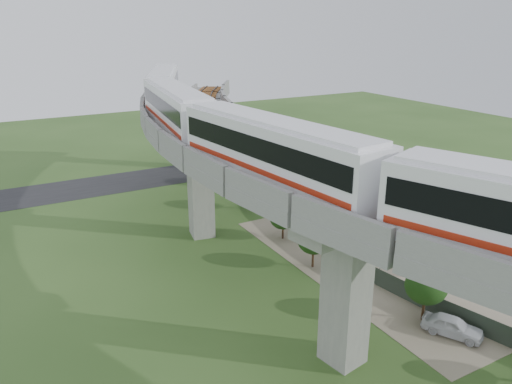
{
  "coord_description": "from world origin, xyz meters",
  "views": [
    {
      "loc": [
        -15.59,
        -29.55,
        19.07
      ],
      "look_at": [
        0.7,
        -0.32,
        7.5
      ],
      "focal_mm": 35.0,
      "sensor_mm": 36.0,
      "label": 1
    }
  ],
  "objects_px": {
    "metro_train": "(249,125)",
    "car_red": "(417,260)",
    "car_white": "(452,326)",
    "car_dark": "(351,234)"
  },
  "relations": [
    {
      "from": "metro_train",
      "to": "car_white",
      "type": "xyz_separation_m",
      "value": [
        8.18,
        -12.02,
        -11.63
      ]
    },
    {
      "from": "car_white",
      "to": "car_red",
      "type": "relative_size",
      "value": 0.99
    },
    {
      "from": "metro_train",
      "to": "car_red",
      "type": "distance_m",
      "value": 18.07
    },
    {
      "from": "metro_train",
      "to": "car_dark",
      "type": "xyz_separation_m",
      "value": [
        11.97,
        2.6,
        -11.73
      ]
    },
    {
      "from": "metro_train",
      "to": "car_white",
      "type": "relative_size",
      "value": 16.34
    },
    {
      "from": "car_red",
      "to": "car_dark",
      "type": "bearing_deg",
      "value": 141.83
    },
    {
      "from": "car_white",
      "to": "car_red",
      "type": "xyz_separation_m",
      "value": [
        4.96,
        7.72,
        -0.02
      ]
    },
    {
      "from": "car_white",
      "to": "metro_train",
      "type": "bearing_deg",
      "value": 96.28
    },
    {
      "from": "car_white",
      "to": "car_dark",
      "type": "height_order",
      "value": "car_white"
    },
    {
      "from": "car_red",
      "to": "car_white",
      "type": "bearing_deg",
      "value": -80.42
    }
  ]
}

